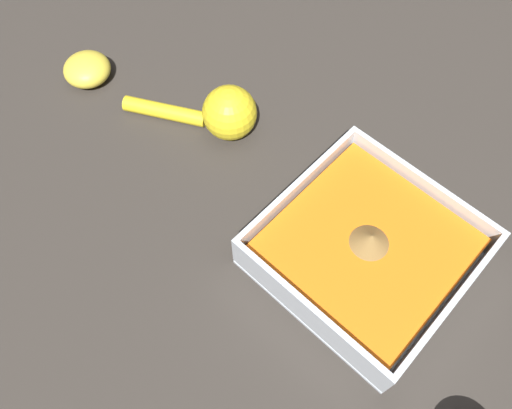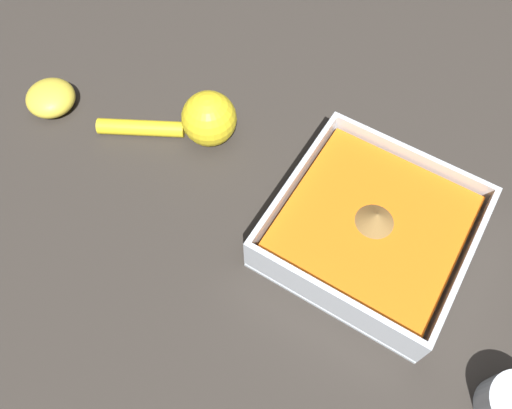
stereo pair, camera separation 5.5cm
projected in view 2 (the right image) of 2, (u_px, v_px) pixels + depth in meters
name	position (u px, v px, depth m)	size (l,w,h in m)	color
ground_plane	(377.00, 288.00, 0.54)	(4.00, 4.00, 0.00)	#332D28
square_dish	(371.00, 230.00, 0.55)	(0.20, 0.20, 0.06)	silver
lemon_squeezer	(201.00, 120.00, 0.61)	(0.16, 0.11, 0.07)	yellow
lemon_half	(51.00, 98.00, 0.64)	(0.06, 0.06, 0.03)	yellow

